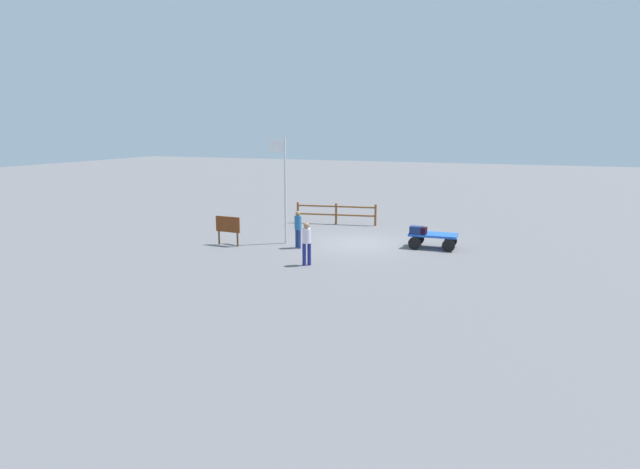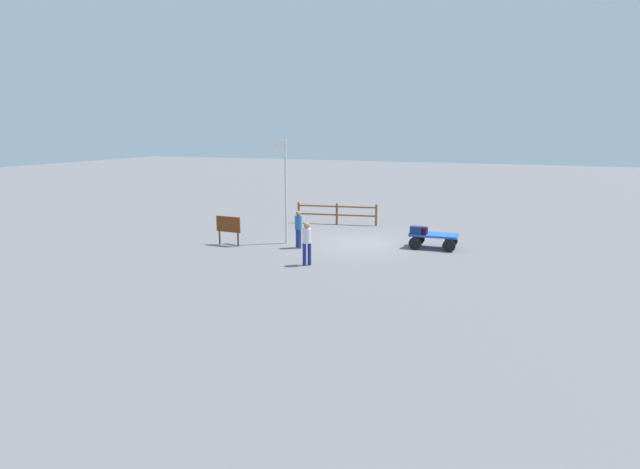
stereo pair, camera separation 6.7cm
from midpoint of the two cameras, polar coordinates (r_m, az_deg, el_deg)
name	(u,v)px [view 1 (the left image)]	position (r m, az deg, el deg)	size (l,w,h in m)	color
ground_plane	(360,243)	(23.94, 4.34, -0.98)	(120.00, 120.00, 0.00)	slate
luggage_cart	(433,238)	(23.38, 12.14, -0.34)	(2.10, 1.24, 0.65)	blue
suitcase_dark	(416,230)	(23.14, 10.37, 0.49)	(0.52, 0.39, 0.34)	navy
suitcase_tan	(420,231)	(23.13, 10.85, 0.43)	(0.55, 0.43, 0.31)	black
worker_lead	(307,241)	(19.87, -1.57, -0.67)	(0.46, 0.46, 1.67)	navy
worker_trailing	(298,227)	(22.80, -2.51, 0.82)	(0.42, 0.42, 1.65)	navy
flagpole	(283,182)	(23.58, -4.12, 5.79)	(0.87, 0.20, 4.80)	silver
signboard	(228,226)	(23.66, -10.14, 0.90)	(1.24, 0.13, 1.32)	#4C3319
wooden_fence	(336,212)	(28.59, 1.70, 2.46)	(4.40, 0.82, 1.16)	brown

